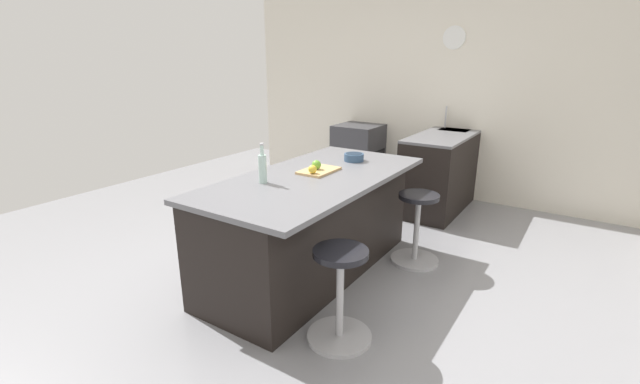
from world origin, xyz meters
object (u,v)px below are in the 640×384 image
(oven_range, at_px, (358,156))
(cutting_board, at_px, (319,171))
(apple_yellow, at_px, (313,169))
(apple_green, at_px, (316,165))
(water_bottle, at_px, (263,168))
(stool_middle, at_px, (340,298))
(fruit_bowl, at_px, (354,157))
(kitchen_island, at_px, (311,224))
(stool_by_window, at_px, (416,230))

(oven_range, relative_size, cutting_board, 2.50)
(apple_yellow, bearing_deg, cutting_board, -168.48)
(oven_range, distance_m, apple_green, 2.61)
(oven_range, distance_m, water_bottle, 3.05)
(stool_middle, distance_m, fruit_bowl, 1.58)
(stool_middle, height_order, apple_green, apple_green)
(kitchen_island, height_order, cutting_board, cutting_board)
(stool_middle, height_order, cutting_board, cutting_board)
(apple_green, height_order, water_bottle, water_bottle)
(oven_range, distance_m, kitchen_island, 2.67)
(kitchen_island, distance_m, fruit_bowl, 0.79)
(fruit_bowl, bearing_deg, stool_middle, 25.90)
(kitchen_island, height_order, apple_green, apple_green)
(stool_middle, bearing_deg, cutting_board, -139.13)
(kitchen_island, bearing_deg, apple_yellow, 66.00)
(kitchen_island, relative_size, stool_by_window, 3.29)
(kitchen_island, relative_size, stool_middle, 3.29)
(apple_green, bearing_deg, oven_range, -159.83)
(apple_green, bearing_deg, stool_by_window, 128.57)
(stool_by_window, bearing_deg, apple_yellow, -43.71)
(water_bottle, bearing_deg, fruit_bowl, 166.93)
(apple_green, xyz_separation_m, fruit_bowl, (-0.51, 0.08, -0.02))
(stool_middle, bearing_deg, oven_range, -153.47)
(fruit_bowl, bearing_deg, cutting_board, -6.61)
(apple_yellow, bearing_deg, water_bottle, -28.52)
(cutting_board, bearing_deg, kitchen_island, -3.11)
(apple_green, bearing_deg, fruit_bowl, 171.32)
(water_bottle, bearing_deg, kitchen_island, 156.44)
(oven_range, height_order, fruit_bowl, fruit_bowl)
(stool_by_window, xyz_separation_m, apple_yellow, (0.70, -0.67, 0.63))
(stool_middle, height_order, fruit_bowl, fruit_bowl)
(stool_by_window, height_order, apple_yellow, apple_yellow)
(stool_by_window, height_order, fruit_bowl, fruit_bowl)
(kitchen_island, bearing_deg, oven_range, -160.40)
(oven_range, bearing_deg, apple_yellow, 20.17)
(fruit_bowl, bearing_deg, oven_range, -153.03)
(cutting_board, bearing_deg, apple_yellow, 11.52)
(kitchen_island, bearing_deg, cutting_board, 176.89)
(apple_green, bearing_deg, apple_yellow, 20.24)
(stool_by_window, xyz_separation_m, water_bottle, (1.08, -0.87, 0.70))
(cutting_board, bearing_deg, oven_range, -159.36)
(oven_range, bearing_deg, apple_green, 20.17)
(kitchen_island, bearing_deg, stool_by_window, 134.23)
(kitchen_island, xyz_separation_m, fruit_bowl, (-0.63, 0.07, 0.48))
(stool_by_window, distance_m, stool_middle, 1.37)
(oven_range, relative_size, fruit_bowl, 4.87)
(stool_by_window, height_order, apple_green, apple_green)
(oven_range, relative_size, apple_yellow, 12.79)
(stool_middle, relative_size, fruit_bowl, 3.57)
(stool_by_window, bearing_deg, stool_middle, 0.00)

